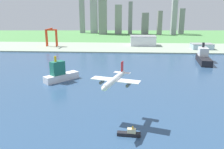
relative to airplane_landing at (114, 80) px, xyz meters
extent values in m
plane|color=#518E4B|center=(-16.15, 188.50, -36.21)|extent=(2400.00, 2400.00, 0.00)
cube|color=#2D4C70|center=(-16.15, 128.50, -36.13)|extent=(840.00, 360.00, 0.15)
cube|color=#96A790|center=(-16.15, 378.50, -34.96)|extent=(840.00, 140.00, 2.50)
cylinder|color=white|center=(0.16, 0.52, 0.15)|extent=(16.19, 40.81, 4.46)
cone|color=white|center=(-6.32, -20.94, 0.15)|extent=(5.47, 5.92, 4.24)
cube|color=white|center=(0.75, 2.50, -0.52)|extent=(38.93, 19.64, 0.50)
cube|color=red|center=(5.52, 18.31, 5.06)|extent=(1.91, 4.89, 10.70)
cube|color=white|center=(5.52, 18.31, 1.04)|extent=(14.38, 8.29, 0.36)
cylinder|color=#4C4F54|center=(10.56, -1.75, -2.97)|extent=(4.02, 6.24, 2.45)
cylinder|color=#4C4F54|center=(-9.77, 4.38, -2.97)|extent=(4.02, 6.24, 2.45)
cube|color=white|center=(-72.63, 112.96, -31.77)|extent=(39.18, 41.97, 8.57)
cube|color=#1E6B59|center=(-76.03, 109.14, -18.98)|extent=(18.31, 18.85, 17.02)
cylinder|color=yellow|center=(-77.55, 107.43, -7.04)|extent=(2.81, 2.81, 6.86)
cube|color=black|center=(138.17, 227.19, -30.96)|extent=(25.31, 67.40, 10.19)
cube|color=silver|center=(139.80, 239.64, -18.95)|extent=(17.17, 25.32, 13.83)
cylinder|color=black|center=(140.23, 242.90, -7.96)|extent=(4.06, 4.06, 8.15)
cube|color=black|center=(11.53, -17.36, -34.81)|extent=(17.10, 5.30, 2.49)
cube|color=beige|center=(13.40, -17.50, -31.98)|extent=(6.31, 3.83, 3.16)
cylinder|color=yellow|center=(14.23, -17.57, -29.41)|extent=(0.96, 0.96, 1.99)
cube|color=red|center=(-179.67, 373.96, -15.25)|extent=(2.20, 2.20, 36.93)
cube|color=red|center=(-156.04, 373.96, -15.25)|extent=(2.20, 2.20, 36.93)
cube|color=red|center=(-179.67, 381.96, -15.25)|extent=(2.20, 2.20, 36.93)
cube|color=red|center=(-156.04, 381.96, -15.25)|extent=(2.20, 2.20, 36.93)
cube|color=red|center=(-167.85, 377.96, 4.62)|extent=(26.03, 10.00, 2.80)
cube|color=red|center=(-167.85, 369.34, 7.42)|extent=(2.60, 34.47, 2.60)
cube|color=silver|center=(47.81, 405.22, -22.74)|extent=(59.62, 39.94, 21.94)
cube|color=gray|center=(47.81, 405.22, -11.16)|extent=(60.81, 40.74, 1.20)
cube|color=#99BCD1|center=(174.25, 359.38, -28.25)|extent=(44.75, 28.88, 10.92)
cube|color=gray|center=(174.25, 359.38, -22.19)|extent=(45.64, 29.45, 1.20)
cube|color=gray|center=(-159.93, 732.59, 38.31)|extent=(17.04, 18.24, 149.03)
cube|color=#9798A1|center=(-114.69, 727.30, 25.86)|extent=(23.85, 27.89, 124.14)
cube|color=gray|center=(-77.28, 685.22, 28.11)|extent=(27.48, 25.67, 128.63)
cube|color=gray|center=(-22.42, 699.25, 15.07)|extent=(24.02, 26.38, 102.55)
cube|color=gray|center=(20.10, 703.94, 20.35)|extent=(14.08, 23.44, 113.11)
cube|color=slate|center=(73.07, 697.62, 1.55)|extent=(24.46, 19.78, 75.52)
cube|color=slate|center=(122.16, 678.88, 4.88)|extent=(14.85, 22.95, 82.18)
cube|color=#91939C|center=(172.84, 693.14, 29.69)|extent=(17.32, 24.60, 131.80)
cube|color=gray|center=(205.52, 720.08, 8.77)|extent=(19.30, 15.16, 89.95)
camera|label=1|loc=(8.98, -168.89, 51.52)|focal=37.85mm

